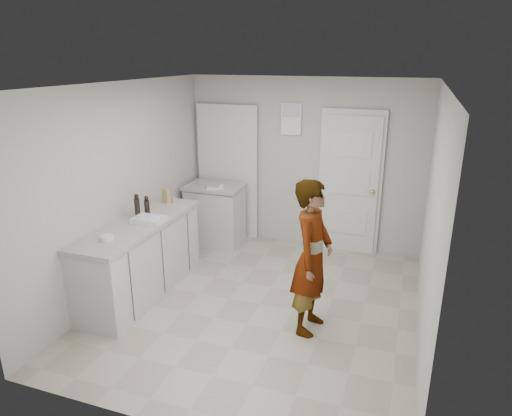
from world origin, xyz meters
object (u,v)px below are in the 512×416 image
at_px(baking_dish, 149,220).
at_px(person, 312,258).
at_px(cake_mix_box, 166,196).
at_px(egg_bowl, 107,238).
at_px(spice_jar, 174,200).
at_px(oil_cruet_a, 147,206).
at_px(oil_cruet_b, 137,206).

bearing_deg(baking_dish, person, -3.17).
xyz_separation_m(cake_mix_box, egg_bowl, (0.06, -1.35, -0.07)).
bearing_deg(egg_bowl, spice_jar, 88.87).
distance_m(spice_jar, oil_cruet_a, 0.58).
bearing_deg(person, oil_cruet_b, 90.22).
bearing_deg(person, oil_cruet_a, 87.59).
relative_size(person, oil_cruet_b, 5.51).
relative_size(oil_cruet_a, egg_bowl, 1.90).
bearing_deg(person, egg_bowl, 109.29).
relative_size(oil_cruet_a, oil_cruet_b, 0.86).
height_order(person, oil_cruet_a, person).
bearing_deg(cake_mix_box, spice_jar, 43.82).
height_order(person, egg_bowl, person).
distance_m(cake_mix_box, oil_cruet_b, 0.64).
height_order(cake_mix_box, spice_jar, cake_mix_box).
bearing_deg(oil_cruet_b, cake_mix_box, 88.12).
bearing_deg(cake_mix_box, oil_cruet_a, -59.77).
distance_m(cake_mix_box, baking_dish, 0.76).
height_order(person, oil_cruet_b, person).
distance_m(oil_cruet_a, egg_bowl, 0.81).
relative_size(person, baking_dish, 4.56).
bearing_deg(person, cake_mix_box, 74.28).
height_order(person, cake_mix_box, person).
bearing_deg(cake_mix_box, person, 3.13).
relative_size(cake_mix_box, oil_cruet_b, 0.64).
bearing_deg(egg_bowl, oil_cruet_a, 90.60).
xyz_separation_m(person, egg_bowl, (-2.09, -0.51, 0.13)).
relative_size(oil_cruet_b, egg_bowl, 2.21).
relative_size(spice_jar, oil_cruet_b, 0.26).
height_order(cake_mix_box, baking_dish, cake_mix_box).
relative_size(person, spice_jar, 20.91).
distance_m(spice_jar, egg_bowl, 1.38).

